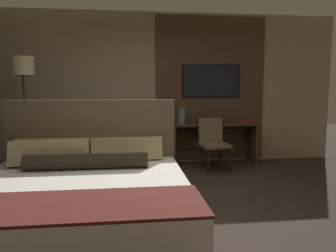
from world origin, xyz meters
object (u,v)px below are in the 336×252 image
at_px(book, 242,122).
at_px(bed, 82,199).
at_px(vase_tall, 182,116).
at_px(tv, 211,81).
at_px(desk_chair, 213,140).
at_px(desk, 213,137).
at_px(floor_lamp, 23,76).
at_px(vase_short, 193,120).

bearing_deg(book, bed, -134.71).
distance_m(bed, vase_tall, 2.99).
height_order(tv, desk_chair, tv).
relative_size(desk, tv, 1.44).
height_order(floor_lamp, book, floor_lamp).
bearing_deg(desk_chair, bed, -139.22).
xyz_separation_m(desk_chair, vase_tall, (-0.48, 0.38, 0.38)).
xyz_separation_m(bed, desk, (2.04, 2.66, 0.18)).
bearing_deg(vase_tall, bed, -119.10).
distance_m(desk, vase_short, 0.51).
bearing_deg(vase_short, book, -0.00).
xyz_separation_m(desk_chair, vase_short, (-0.25, 0.41, 0.31)).
bearing_deg(desk, bed, -127.41).
bearing_deg(floor_lamp, vase_short, 11.77).
relative_size(tv, vase_short, 7.60).
bearing_deg(bed, desk_chair, 48.92).
bearing_deg(vase_short, floor_lamp, -168.23).
relative_size(vase_short, book, 0.61).
height_order(bed, book, bed).
bearing_deg(bed, vase_short, 57.55).
relative_size(desk, book, 6.72).
xyz_separation_m(desk, floor_lamp, (-3.14, -0.64, 1.08)).
bearing_deg(bed, book, 45.29).
bearing_deg(floor_lamp, tv, 14.94).
height_order(desk_chair, vase_short, vase_short).
height_order(desk, floor_lamp, floor_lamp).
relative_size(desk_chair, vase_tall, 3.03).
distance_m(bed, tv, 3.72).
height_order(desk, desk_chair, desk_chair).
bearing_deg(desk_chair, desk, 66.44).
xyz_separation_m(floor_lamp, vase_tall, (2.53, 0.54, -0.68)).
relative_size(desk_chair, book, 3.80).
bearing_deg(tv, desk_chair, -101.02).
height_order(bed, vase_tall, bed).
bearing_deg(vase_short, tv, 34.42).
bearing_deg(desk, floor_lamp, -168.50).
bearing_deg(desk, vase_tall, -170.59).
distance_m(bed, desk_chair, 2.91).
xyz_separation_m(bed, book, (2.57, 2.60, 0.45)).
height_order(desk_chair, floor_lamp, floor_lamp).
distance_m(bed, floor_lamp, 2.63).
xyz_separation_m(bed, tv, (2.04, 2.86, 1.22)).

